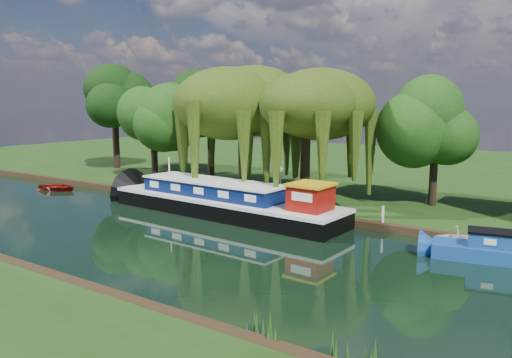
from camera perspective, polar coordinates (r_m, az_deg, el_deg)
The scene contains 14 objects.
ground at distance 28.80m, azimuth -9.08°, elevation -6.69°, with size 120.00×120.00×0.00m, color black.
far_bank at distance 57.90m, azimuth 14.55°, elevation 1.19°, with size 120.00×52.00×0.45m, color #1A320D.
dutch_barge at distance 33.96m, azimuth -3.52°, elevation -2.60°, with size 17.94×4.95×3.75m.
red_dinghy at distance 46.87m, azimuth -21.70°, elevation -1.19°, with size 2.55×3.58×0.74m, color maroon.
white_cruiser at distance 29.00m, azimuth 22.12°, elevation -7.14°, with size 2.03×2.35×1.24m, color silver.
willow_left at distance 39.80m, azimuth -1.57°, elevation 8.41°, with size 7.93×7.93×9.51m.
willow_right at distance 35.73m, azimuth 5.73°, elevation 7.41°, with size 7.13×7.13×8.69m.
tree_far_left at distance 46.35m, azimuth -11.67°, elevation 6.99°, with size 5.31×5.31×8.55m.
tree_far_back at distance 56.35m, azimuth -15.87°, elevation 8.30°, with size 5.97×5.97×10.05m.
tree_far_mid at distance 48.97m, azimuth -5.24°, elevation 7.96°, with size 5.75×5.75×9.41m.
tree_far_right at distance 36.69m, azimuth 19.87°, elevation 5.39°, with size 4.73×4.73×7.74m.
lamppost at distance 36.24m, azimuth 2.82°, elevation 0.52°, with size 0.36×0.36×2.56m.
mooring_posts at distance 35.28m, azimuth -0.36°, elevation -2.12°, with size 19.16×0.16×1.00m.
reeds_near at distance 18.93m, azimuth -9.59°, elevation -13.36°, with size 33.70×1.50×1.10m.
Camera 1 is at (19.09, -20.15, 7.67)m, focal length 35.00 mm.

